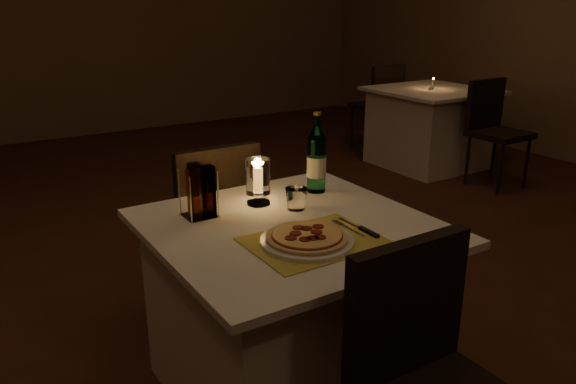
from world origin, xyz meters
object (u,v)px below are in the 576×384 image
hurricane_candle (258,178)px  tumbler (296,199)px  plate (307,241)px  neighbor_table_right (429,127)px  chair_far (211,214)px  water_bottle (317,160)px  chair_near (428,368)px  pizza (307,236)px  main_table (291,311)px

hurricane_candle → tumbler: bearing=-54.2°
plate → neighbor_table_right: plate is taller
chair_far → water_bottle: size_ratio=2.59×
chair_near → tumbler: 0.87m
pizza → neighbor_table_right: bearing=37.6°
chair_near → water_bottle: water_bottle is taller
main_table → plate: 0.42m
chair_far → hurricane_candle: (0.01, -0.46, 0.30)m
chair_near → tumbler: (0.10, 0.83, 0.23)m
plate → chair_near: bearing=-84.7°
tumbler → plate: bearing=-116.9°
tumbler → neighbor_table_right: tumbler is taller
chair_near → chair_far: size_ratio=1.00×
main_table → water_bottle: water_bottle is taller
main_table → chair_near: (-0.00, -0.71, 0.18)m
water_bottle → neighbor_table_right: 3.28m
hurricane_candle → chair_far: bearing=90.6°
plate → pizza: (0.00, 0.00, 0.02)m
chair_near → hurricane_candle: (0.01, 0.97, 0.30)m
main_table → neighbor_table_right: 3.63m
main_table → tumbler: (0.10, 0.12, 0.41)m
chair_far → pizza: (-0.05, -0.89, 0.22)m
plate → water_bottle: bearing=51.8°
main_table → chair_far: 0.74m
chair_near → plate: size_ratio=2.81×
chair_near → tumbler: chair_near is taller
plate → water_bottle: size_ratio=0.92×
water_bottle → chair_near: bearing=-107.0°
plate → pizza: pizza is taller
hurricane_candle → plate: bearing=-97.2°
chair_near → neighbor_table_right: bearing=44.0°
main_table → chair_near: size_ratio=1.11×
chair_far → tumbler: chair_far is taller
neighbor_table_right → plate: bearing=-142.4°
chair_near → plate: chair_near is taller
water_bottle → main_table: bearing=-138.6°
neighbor_table_right → main_table: bearing=-144.1°
chair_near → neighbor_table_right: size_ratio=0.90×
chair_far → pizza: bearing=-93.2°
pizza → tumbler: size_ratio=3.17×
neighbor_table_right → tumbler: bearing=-144.7°
chair_far → neighbor_table_right: (2.95, 1.42, -0.18)m
main_table → neighbor_table_right: same height
chair_far → plate: (-0.05, -0.89, 0.20)m
main_table → chair_far: size_ratio=1.11×
chair_far → tumbler: bearing=-80.3°
tumbler → water_bottle: (0.20, 0.14, 0.10)m
water_bottle → hurricane_candle: size_ratio=1.83×
chair_far → neighbor_table_right: size_ratio=0.90×
chair_far → hurricane_candle: bearing=-89.4°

